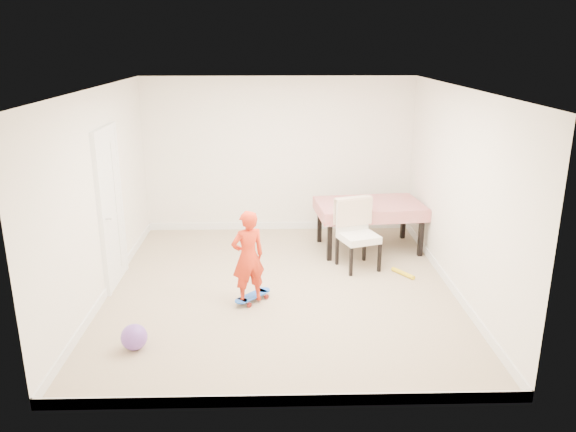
{
  "coord_description": "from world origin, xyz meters",
  "views": [
    {
      "loc": [
        -0.08,
        -6.79,
        3.14
      ],
      "look_at": [
        0.1,
        0.2,
        0.95
      ],
      "focal_mm": 35.0,
      "sensor_mm": 36.0,
      "label": 1
    }
  ],
  "objects_px": {
    "dining_chair": "(359,235)",
    "skateboard": "(253,298)",
    "dining_table": "(369,226)",
    "child": "(248,260)",
    "balloon": "(134,337)"
  },
  "relations": [
    {
      "from": "skateboard",
      "to": "balloon",
      "type": "distance_m",
      "value": 1.66
    },
    {
      "from": "child",
      "to": "dining_table",
      "type": "bearing_deg",
      "value": -159.11
    },
    {
      "from": "dining_chair",
      "to": "skateboard",
      "type": "distance_m",
      "value": 1.87
    },
    {
      "from": "dining_table",
      "to": "child",
      "type": "relative_size",
      "value": 1.36
    },
    {
      "from": "dining_table",
      "to": "dining_chair",
      "type": "distance_m",
      "value": 0.85
    },
    {
      "from": "balloon",
      "to": "dining_table",
      "type": "bearing_deg",
      "value": 44.84
    },
    {
      "from": "dining_chair",
      "to": "skateboard",
      "type": "bearing_deg",
      "value": -163.85
    },
    {
      "from": "skateboard",
      "to": "child",
      "type": "bearing_deg",
      "value": -174.72
    },
    {
      "from": "skateboard",
      "to": "balloon",
      "type": "bearing_deg",
      "value": 175.0
    },
    {
      "from": "dining_chair",
      "to": "child",
      "type": "xyz_separation_m",
      "value": [
        -1.52,
        -1.11,
        0.08
      ]
    },
    {
      "from": "dining_table",
      "to": "skateboard",
      "type": "height_order",
      "value": "dining_table"
    },
    {
      "from": "balloon",
      "to": "skateboard",
      "type": "bearing_deg",
      "value": 42.56
    },
    {
      "from": "child",
      "to": "balloon",
      "type": "xyz_separation_m",
      "value": [
        -1.17,
        -1.06,
        -0.45
      ]
    },
    {
      "from": "skateboard",
      "to": "child",
      "type": "distance_m",
      "value": 0.55
    },
    {
      "from": "dining_chair",
      "to": "child",
      "type": "bearing_deg",
      "value": -163.15
    }
  ]
}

